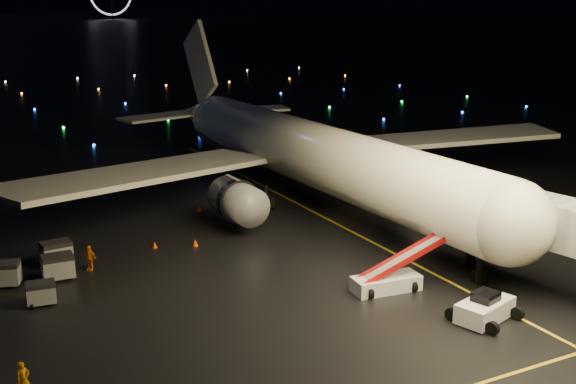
% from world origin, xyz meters
% --- Properties ---
extents(lane_centre, '(0.25, 80.00, 0.02)m').
position_xyz_m(lane_centre, '(12.00, 15.00, 0.01)').
color(lane_centre, gold).
rests_on(lane_centre, ground).
extents(airliner, '(60.94, 58.09, 16.74)m').
position_xyz_m(airliner, '(12.79, 26.15, 8.37)').
color(airliner, silver).
rests_on(airliner, ground).
extents(pushback_tug, '(4.34, 3.11, 1.86)m').
position_xyz_m(pushback_tug, '(9.82, -4.24, 0.93)').
color(pushback_tug, silver).
rests_on(pushback_tug, ground).
extents(belt_loader, '(7.01, 2.56, 3.32)m').
position_xyz_m(belt_loader, '(7.14, 2.45, 1.66)').
color(belt_loader, silver).
rests_on(belt_loader, ground).
extents(crew_a, '(0.82, 0.68, 1.91)m').
position_xyz_m(crew_a, '(-16.71, -0.49, 0.95)').
color(crew_a, orange).
rests_on(crew_a, ground).
extents(crew_c, '(1.09, 1.13, 1.89)m').
position_xyz_m(crew_c, '(-9.87, 15.64, 0.95)').
color(crew_c, orange).
rests_on(crew_c, ground).
extents(safety_cone_0, '(0.62, 0.62, 0.55)m').
position_xyz_m(safety_cone_0, '(-1.17, 17.12, 0.28)').
color(safety_cone_0, '#F84A02').
rests_on(safety_cone_0, ground).
extents(safety_cone_1, '(0.59, 0.59, 0.55)m').
position_xyz_m(safety_cone_1, '(2.59, 26.13, 0.28)').
color(safety_cone_1, '#F84A02').
rests_on(safety_cone_1, ground).
extents(safety_cone_2, '(0.57, 0.57, 0.51)m').
position_xyz_m(safety_cone_2, '(-4.20, 18.21, 0.25)').
color(safety_cone_2, '#F84A02').
rests_on(safety_cone_2, ground).
extents(taxiway_lights, '(164.00, 92.00, 0.36)m').
position_xyz_m(taxiway_lights, '(0.00, 106.00, 0.18)').
color(taxiway_lights, black).
rests_on(taxiway_lights, ground).
extents(baggage_cart_0, '(2.19, 1.56, 1.83)m').
position_xyz_m(baggage_cart_0, '(-12.25, 14.81, 0.91)').
color(baggage_cart_0, gray).
rests_on(baggage_cart_0, ground).
extents(baggage_cart_1, '(2.30, 1.73, 1.83)m').
position_xyz_m(baggage_cart_1, '(-11.84, 17.81, 0.91)').
color(baggage_cart_1, gray).
rests_on(baggage_cart_1, ground).
extents(baggage_cart_2, '(1.94, 1.46, 1.54)m').
position_xyz_m(baggage_cart_2, '(-14.05, 10.82, 0.77)').
color(baggage_cart_2, gray).
rests_on(baggage_cart_2, ground).
extents(baggage_cart_3, '(2.40, 2.00, 1.75)m').
position_xyz_m(baggage_cart_3, '(-15.78, 15.23, 0.87)').
color(baggage_cart_3, gray).
rests_on(baggage_cart_3, ground).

